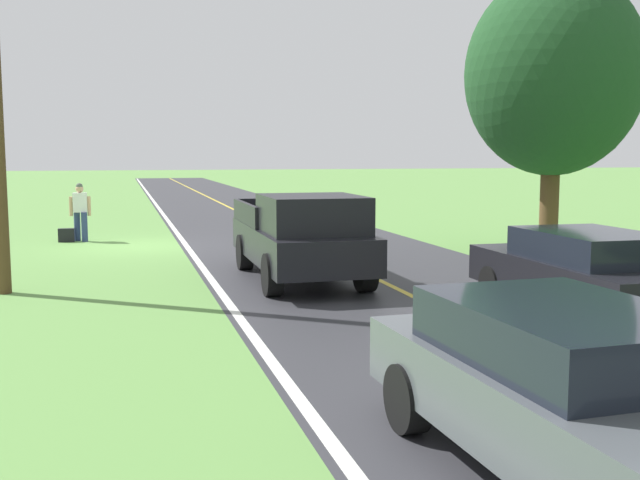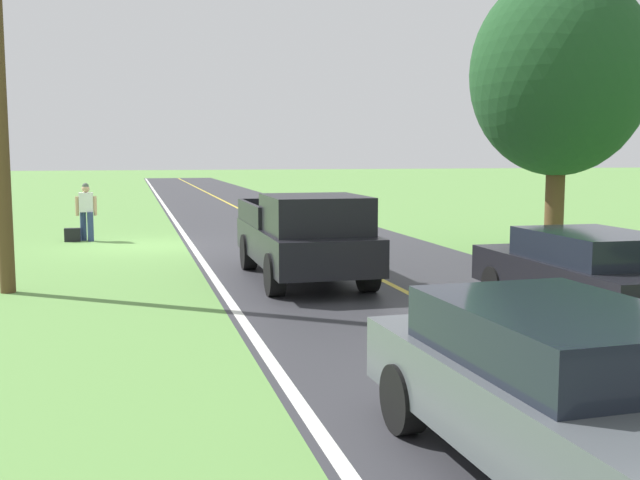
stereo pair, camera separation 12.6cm
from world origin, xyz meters
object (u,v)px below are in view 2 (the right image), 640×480
at_px(tree_far_side_near, 559,74).
at_px(sedan_ahead_same_lane, 569,391).
at_px(pickup_truck_passing, 305,235).
at_px(hitchhiker_walking, 86,209).
at_px(suitcase_carried, 72,235).
at_px(sedan_mid_oncoming, 587,272).

distance_m(tree_far_side_near, sedan_ahead_same_lane, 14.34).
relative_size(pickup_truck_passing, sedan_ahead_same_lane, 1.21).
height_order(hitchhiker_walking, sedan_ahead_same_lane, hitchhiker_walking).
xyz_separation_m(pickup_truck_passing, sedan_ahead_same_lane, (0.13, 9.71, -0.21)).
xyz_separation_m(pickup_truck_passing, tree_far_side_near, (-7.03, -2.10, 3.63)).
bearing_deg(sedan_ahead_same_lane, suitcase_carried, -74.56).
distance_m(suitcase_carried, sedan_mid_oncoming, 15.68).
bearing_deg(sedan_ahead_same_lane, sedan_mid_oncoming, -125.20).
xyz_separation_m(hitchhiker_walking, sedan_mid_oncoming, (-8.29, 13.11, -0.23)).
height_order(suitcase_carried, pickup_truck_passing, pickup_truck_passing).
bearing_deg(pickup_truck_passing, hitchhiker_walking, -61.12).
bearing_deg(sedan_mid_oncoming, sedan_ahead_same_lane, 54.80).
bearing_deg(tree_far_side_near, pickup_truck_passing, 16.66).
bearing_deg(suitcase_carried, sedan_mid_oncoming, 34.07).
height_order(hitchhiker_walking, pickup_truck_passing, pickup_truck_passing).
height_order(suitcase_carried, sedan_ahead_same_lane, sedan_ahead_same_lane).
xyz_separation_m(hitchhiker_walking, pickup_truck_passing, (-4.75, 8.60, -0.01)).
bearing_deg(tree_far_side_near, suitcase_carried, -27.77).
bearing_deg(hitchhiker_walking, pickup_truck_passing, 118.88).
bearing_deg(sedan_mid_oncoming, pickup_truck_passing, -51.85).
xyz_separation_m(hitchhiker_walking, sedan_ahead_same_lane, (-4.62, 18.32, -0.23)).
distance_m(hitchhiker_walking, tree_far_side_near, 13.93).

